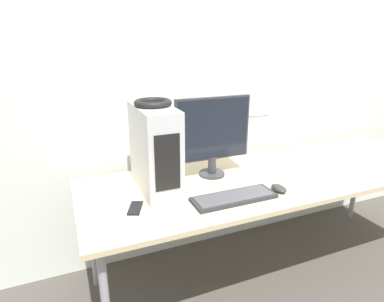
# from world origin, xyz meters

# --- Properties ---
(wall_back) EXTENTS (8.00, 0.07, 2.70)m
(wall_back) POSITION_xyz_m (-0.00, 0.92, 1.35)
(wall_back) COLOR silver
(wall_back) RESTS_ON ground_plane
(desk) EXTENTS (2.43, 0.79, 0.74)m
(desk) POSITION_xyz_m (0.00, 0.40, 0.70)
(desk) COLOR #D1BA8E
(desk) RESTS_ON ground_plane
(pc_tower) EXTENTS (0.18, 0.45, 0.48)m
(pc_tower) POSITION_xyz_m (-0.77, 0.47, 0.98)
(pc_tower) COLOR silver
(pc_tower) RESTS_ON desk
(headphones) EXTENTS (0.20, 0.20, 0.03)m
(headphones) POSITION_xyz_m (-0.77, 0.47, 1.23)
(headphones) COLOR black
(headphones) RESTS_ON pc_tower
(monitor_main) EXTENTS (0.48, 0.16, 0.49)m
(monitor_main) POSITION_xyz_m (-0.39, 0.53, 1.01)
(monitor_main) COLOR #333338
(monitor_main) RESTS_ON desk
(keyboard) EXTENTS (0.46, 0.16, 0.02)m
(keyboard) POSITION_xyz_m (-0.42, 0.19, 0.75)
(keyboard) COLOR #28282D
(keyboard) RESTS_ON desk
(mouse) EXTENTS (0.07, 0.11, 0.03)m
(mouse) POSITION_xyz_m (-0.14, 0.18, 0.76)
(mouse) COLOR #2D2D2D
(mouse) RESTS_ON desk
(cell_phone) EXTENTS (0.11, 0.15, 0.01)m
(cell_phone) POSITION_xyz_m (-0.93, 0.29, 0.74)
(cell_phone) COLOR black
(cell_phone) RESTS_ON desk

